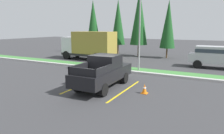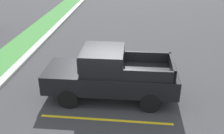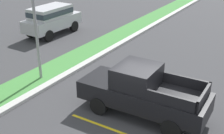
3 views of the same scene
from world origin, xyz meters
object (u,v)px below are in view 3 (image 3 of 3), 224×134
Objects in this scene: street_light at (36,5)px; suv_distant at (52,18)px; traffic_cone at (168,82)px; pickup_truck_main at (142,92)px.

suv_distant is at bearing 38.31° from street_light.
traffic_cone is (-3.44, -10.46, -0.95)m from suv_distant.
street_light is 10.91× the size of traffic_cone.
pickup_truck_main is 8.77× the size of traffic_cone.
street_light is at bearing 87.10° from pickup_truck_main.
traffic_cone is (2.51, -5.76, -3.53)m from street_light.
pickup_truck_main is 1.14× the size of suv_distant.
street_light is 7.20m from traffic_cone.
pickup_truck_main reaches higher than traffic_cone.
traffic_cone is at bearing -108.22° from suv_distant.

